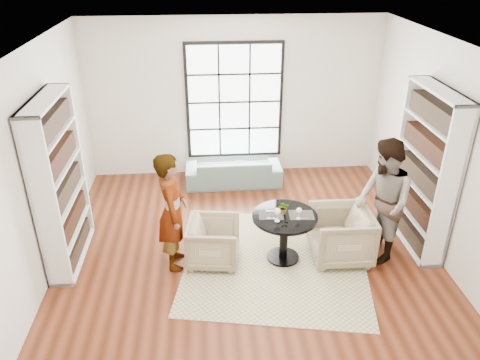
{
  "coord_description": "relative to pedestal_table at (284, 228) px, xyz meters",
  "views": [
    {
      "loc": [
        -0.57,
        -5.49,
        4.14
      ],
      "look_at": [
        -0.1,
        0.4,
        1.11
      ],
      "focal_mm": 35.0,
      "sensor_mm": 36.0,
      "label": 1
    }
  ],
  "objects": [
    {
      "name": "ground",
      "position": [
        -0.5,
        -0.0,
        -0.53
      ],
      "size": [
        6.0,
        6.0,
        0.0
      ],
      "primitive_type": "plane",
      "color": "maroon"
    },
    {
      "name": "room_shell",
      "position": [
        -0.5,
        0.54,
        0.73
      ],
      "size": [
        6.0,
        6.01,
        6.0
      ],
      "color": "silver",
      "rests_on": "ground"
    },
    {
      "name": "rug",
      "position": [
        -0.12,
        -0.08,
        -0.53
      ],
      "size": [
        2.98,
        2.98,
        0.01
      ],
      "primitive_type": "cube",
      "rotation": [
        0.0,
        0.0,
        -0.18
      ],
      "color": "#BBAC8C",
      "rests_on": "ground"
    },
    {
      "name": "pedestal_table",
      "position": [
        0.0,
        0.0,
        0.0
      ],
      "size": [
        0.92,
        0.92,
        0.73
      ],
      "rotation": [
        0.0,
        0.0,
        -0.08
      ],
      "color": "black",
      "rests_on": "ground"
    },
    {
      "name": "sofa",
      "position": [
        -0.55,
        2.45,
        -0.27
      ],
      "size": [
        1.8,
        0.71,
        0.52
      ],
      "primitive_type": "imported",
      "rotation": [
        0.0,
        0.0,
        3.15
      ],
      "color": "slate",
      "rests_on": "ground"
    },
    {
      "name": "armchair_left",
      "position": [
        -1.0,
        0.02,
        -0.2
      ],
      "size": [
        0.81,
        0.79,
        0.66
      ],
      "primitive_type": "imported",
      "rotation": [
        0.0,
        0.0,
        1.44
      ],
      "color": "tan",
      "rests_on": "ground"
    },
    {
      "name": "armchair_right",
      "position": [
        0.81,
        -0.03,
        -0.15
      ],
      "size": [
        0.86,
        0.83,
        0.77
      ],
      "primitive_type": "imported",
      "rotation": [
        0.0,
        0.0,
        -1.59
      ],
      "color": "tan",
      "rests_on": "ground"
    },
    {
      "name": "person_left",
      "position": [
        -1.55,
        0.02,
        0.33
      ],
      "size": [
        0.43,
        0.64,
        1.72
      ],
      "primitive_type": "imported",
      "rotation": [
        0.0,
        0.0,
        1.61
      ],
      "color": "gray",
      "rests_on": "ground"
    },
    {
      "name": "person_right",
      "position": [
        1.36,
        -0.03,
        0.38
      ],
      "size": [
        0.7,
        0.89,
        1.81
      ],
      "primitive_type": "imported",
      "rotation": [
        0.0,
        0.0,
        -1.56
      ],
      "color": "gray",
      "rests_on": "ground"
    },
    {
      "name": "placemat_left",
      "position": [
        -0.19,
        0.02,
        0.2
      ],
      "size": [
        0.36,
        0.28,
        0.01
      ],
      "primitive_type": "cube",
      "rotation": [
        0.0,
        0.0,
        -0.08
      ],
      "color": "#282523",
      "rests_on": "pedestal_table"
    },
    {
      "name": "placemat_right",
      "position": [
        0.23,
        -0.02,
        0.2
      ],
      "size": [
        0.36,
        0.28,
        0.01
      ],
      "primitive_type": "cube",
      "rotation": [
        0.0,
        0.0,
        -0.08
      ],
      "color": "#282523",
      "rests_on": "pedestal_table"
    },
    {
      "name": "cutlery_left",
      "position": [
        -0.19,
        0.02,
        0.21
      ],
      "size": [
        0.16,
        0.23,
        0.01
      ],
      "primitive_type": null,
      "rotation": [
        0.0,
        0.0,
        -0.08
      ],
      "color": "silver",
      "rests_on": "placemat_left"
    },
    {
      "name": "cutlery_right",
      "position": [
        0.23,
        -0.02,
        0.21
      ],
      "size": [
        0.16,
        0.23,
        0.01
      ],
      "primitive_type": null,
      "rotation": [
        0.0,
        0.0,
        -0.08
      ],
      "color": "silver",
      "rests_on": "placemat_right"
    },
    {
      "name": "wine_glass_left",
      "position": [
        -0.13,
        -0.14,
        0.34
      ],
      "size": [
        0.09,
        0.09,
        0.2
      ],
      "color": "silver",
      "rests_on": "pedestal_table"
    },
    {
      "name": "wine_glass_right",
      "position": [
        0.17,
        -0.1,
        0.33
      ],
      "size": [
        0.08,
        0.08,
        0.18
      ],
      "color": "silver",
      "rests_on": "pedestal_table"
    },
    {
      "name": "flower_centerpiece",
      "position": [
        -0.02,
        0.06,
        0.29
      ],
      "size": [
        0.19,
        0.17,
        0.19
      ],
      "primitive_type": "imported",
      "rotation": [
        0.0,
        0.0,
        -0.19
      ],
      "color": "gray",
      "rests_on": "pedestal_table"
    }
  ]
}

